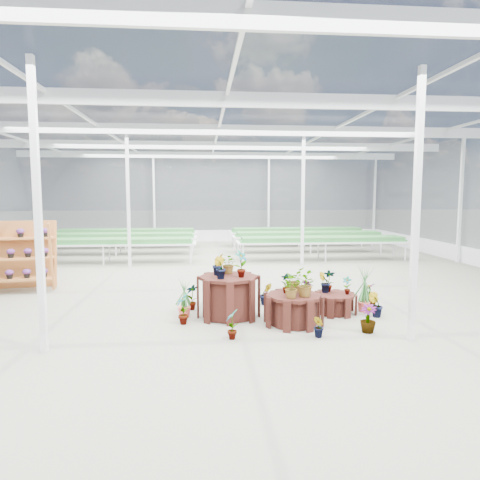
{
  "coord_description": "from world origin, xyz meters",
  "views": [
    {
      "loc": [
        -0.5,
        -10.75,
        2.45
      ],
      "look_at": [
        0.45,
        0.15,
        1.3
      ],
      "focal_mm": 32.0,
      "sensor_mm": 36.0,
      "label": 1
    }
  ],
  "objects": [
    {
      "name": "nursery_benches",
      "position": [
        0.0,
        7.2,
        0.42
      ],
      "size": [
        16.0,
        7.0,
        0.84
      ],
      "primitive_type": null,
      "color": "silver",
      "rests_on": "ground"
    },
    {
      "name": "nursery_plants",
      "position": [
        1.11,
        -2.37,
        0.55
      ],
      "size": [
        4.4,
        2.72,
        1.38
      ],
      "color": "#2F6933",
      "rests_on": "ground"
    },
    {
      "name": "steel_frame",
      "position": [
        0.0,
        0.0,
        2.25
      ],
      "size": [
        18.0,
        24.0,
        4.5
      ],
      "primitive_type": null,
      "color": "silver",
      "rests_on": "ground"
    },
    {
      "name": "plinth_tall",
      "position": [
        0.01,
        -2.34,
        0.42
      ],
      "size": [
        1.25,
        1.25,
        0.84
      ],
      "primitive_type": "cylinder",
      "rotation": [
        0.0,
        0.0,
        -0.01
      ],
      "color": "#36150F",
      "rests_on": "ground"
    },
    {
      "name": "shelf_rack",
      "position": [
        -5.17,
        0.52,
        0.89
      ],
      "size": [
        1.81,
        1.16,
        1.78
      ],
      "primitive_type": null,
      "rotation": [
        0.0,
        0.0,
        0.17
      ],
      "color": "#A8622D",
      "rests_on": "ground"
    },
    {
      "name": "plinth_mid",
      "position": [
        1.21,
        -2.94,
        0.29
      ],
      "size": [
        1.41,
        1.41,
        0.58
      ],
      "primitive_type": "cylinder",
      "rotation": [
        0.0,
        0.0,
        0.36
      ],
      "color": "#36150F",
      "rests_on": "ground"
    },
    {
      "name": "greenhouse_shell",
      "position": [
        0.0,
        0.0,
        2.25
      ],
      "size": [
        18.0,
        24.0,
        4.5
      ],
      "primitive_type": null,
      "color": "white",
      "rests_on": "ground"
    },
    {
      "name": "plinth_low",
      "position": [
        2.21,
        -2.24,
        0.2
      ],
      "size": [
        1.16,
        1.16,
        0.41
      ],
      "primitive_type": "cylinder",
      "rotation": [
        0.0,
        0.0,
        0.35
      ],
      "color": "#36150F",
      "rests_on": "ground"
    },
    {
      "name": "ground_plane",
      "position": [
        0.0,
        0.0,
        0.0
      ],
      "size": [
        24.0,
        24.0,
        0.0
      ],
      "primitive_type": "plane",
      "color": "gray",
      "rests_on": "ground"
    }
  ]
}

